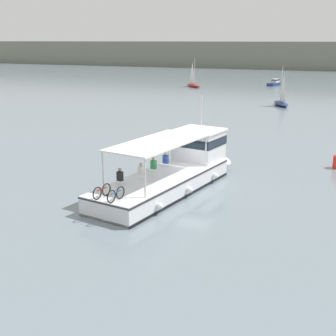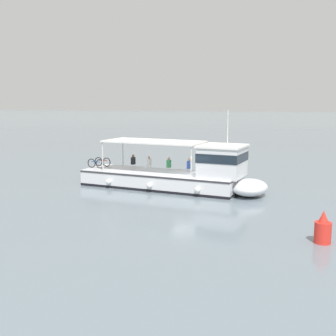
{
  "view_description": "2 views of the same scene",
  "coord_description": "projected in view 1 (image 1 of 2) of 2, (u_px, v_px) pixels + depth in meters",
  "views": [
    {
      "loc": [
        9.2,
        -25.71,
        8.74
      ],
      "look_at": [
        -0.91,
        -1.86,
        1.4
      ],
      "focal_mm": 48.45,
      "sensor_mm": 36.0,
      "label": 1
    },
    {
      "loc": [
        26.53,
        5.59,
        5.93
      ],
      "look_at": [
        -0.91,
        -1.86,
        1.4
      ],
      "focal_mm": 45.76,
      "sensor_mm": 36.0,
      "label": 2
    }
  ],
  "objects": [
    {
      "name": "ground_plane",
      "position": [
        193.0,
        183.0,
        28.61
      ],
      "size": [
        400.0,
        400.0,
        0.0
      ],
      "primitive_type": "plane",
      "color": "slate"
    },
    {
      "name": "ferry_main",
      "position": [
        177.0,
        170.0,
        27.85
      ],
      "size": [
        5.12,
        13.03,
        5.32
      ],
      "color": "silver",
      "rests_on": "ground"
    },
    {
      "name": "sailboat_far_left",
      "position": [
        193.0,
        84.0,
        87.06
      ],
      "size": [
        4.45,
        4.31,
        5.4
      ],
      "color": "maroon",
      "rests_on": "ground"
    },
    {
      "name": "distant_shoreline",
      "position": [
        334.0,
        55.0,
        143.04
      ],
      "size": [
        400.0,
        28.0,
        8.26
      ],
      "primitive_type": "cube",
      "color": "slate",
      "rests_on": "ground"
    },
    {
      "name": "sailboat_off_bow",
      "position": [
        281.0,
        102.0,
        62.21
      ],
      "size": [
        3.29,
        4.94,
        5.4
      ],
      "color": "navy",
      "rests_on": "ground"
    },
    {
      "name": "motorboat_outer_anchorage",
      "position": [
        274.0,
        83.0,
        89.91
      ],
      "size": [
        2.21,
        3.82,
        1.26
      ],
      "color": "navy",
      "rests_on": "ground"
    }
  ]
}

